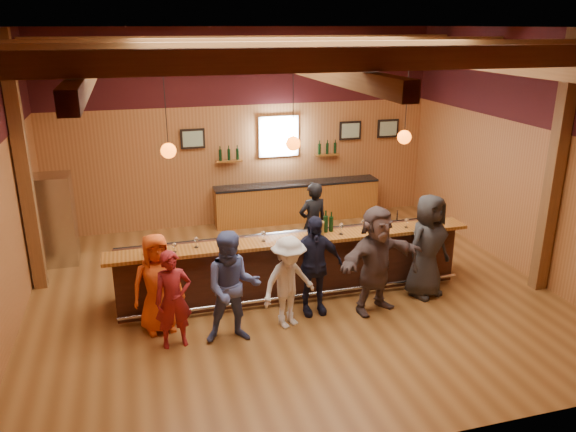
{
  "coord_description": "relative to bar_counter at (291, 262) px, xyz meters",
  "views": [
    {
      "loc": [
        -2.54,
        -8.67,
        4.55
      ],
      "look_at": [
        0.0,
        0.3,
        1.35
      ],
      "focal_mm": 35.0,
      "sensor_mm": 36.0,
      "label": 1
    }
  ],
  "objects": [
    {
      "name": "glass_b",
      "position": [
        -2.04,
        -0.39,
        0.7
      ],
      "size": [
        0.07,
        0.07,
        0.16
      ],
      "color": "silver",
      "rests_on": "bar_counter"
    },
    {
      "name": "customer_orange",
      "position": [
        -2.36,
        -0.8,
        0.27
      ],
      "size": [
        0.85,
        0.63,
        1.59
      ],
      "primitive_type": "imported",
      "rotation": [
        0.0,
        0.0,
        0.18
      ],
      "color": "#D34A13",
      "rests_on": "ground"
    },
    {
      "name": "customer_redvest",
      "position": [
        -2.17,
        -1.32,
        0.23
      ],
      "size": [
        0.58,
        0.41,
        1.5
      ],
      "primitive_type": "imported",
      "rotation": [
        0.0,
        0.0,
        0.1
      ],
      "color": "maroon",
      "rests_on": "ground"
    },
    {
      "name": "glass_e",
      "position": [
        -0.57,
        -0.31,
        0.72
      ],
      "size": [
        0.08,
        0.08,
        0.18
      ],
      "color": "silver",
      "rests_on": "bar_counter"
    },
    {
      "name": "room",
      "position": [
        -0.02,
        -0.09,
        2.69
      ],
      "size": [
        9.04,
        9.0,
        4.52
      ],
      "color": "brown",
      "rests_on": "ground"
    },
    {
      "name": "bar_counter",
      "position": [
        0.0,
        0.0,
        0.0
      ],
      "size": [
        6.3,
        1.07,
        1.11
      ],
      "color": "black",
      "rests_on": "ground"
    },
    {
      "name": "pendant_lights",
      "position": [
        -0.02,
        -0.15,
        2.19
      ],
      "size": [
        4.24,
        0.24,
        1.37
      ],
      "color": "black",
      "rests_on": "room"
    },
    {
      "name": "customer_dark",
      "position": [
        2.21,
        -0.84,
        0.4
      ],
      "size": [
        1.05,
        0.86,
        1.85
      ],
      "primitive_type": "imported",
      "rotation": [
        0.0,
        0.0,
        0.35
      ],
      "color": "#262629",
      "rests_on": "ground"
    },
    {
      "name": "glass_h",
      "position": [
        2.03,
        -0.35,
        0.71
      ],
      "size": [
        0.08,
        0.08,
        0.17
      ],
      "color": "silver",
      "rests_on": "bar_counter"
    },
    {
      "name": "back_bar_cabinet",
      "position": [
        1.18,
        3.57,
        -0.05
      ],
      "size": [
        4.0,
        0.52,
        0.95
      ],
      "color": "brown",
      "rests_on": "ground"
    },
    {
      "name": "customer_brown",
      "position": [
        1.12,
        -1.12,
        0.39
      ],
      "size": [
        1.77,
        1.03,
        1.82
      ],
      "primitive_type": "imported",
      "rotation": [
        0.0,
        0.0,
        0.31
      ],
      "color": "#544343",
      "rests_on": "ground"
    },
    {
      "name": "ice_bucket",
      "position": [
        0.38,
        -0.3,
        0.71
      ],
      "size": [
        0.22,
        0.22,
        0.24
      ],
      "primitive_type": "cylinder",
      "color": "brown",
      "rests_on": "bar_counter"
    },
    {
      "name": "bottle_a",
      "position": [
        0.57,
        -0.18,
        0.74
      ],
      "size": [
        0.08,
        0.08,
        0.39
      ],
      "color": "black",
      "rests_on": "bar_counter"
    },
    {
      "name": "glass_c",
      "position": [
        -1.69,
        -0.28,
        0.72
      ],
      "size": [
        0.08,
        0.08,
        0.18
      ],
      "color": "silver",
      "rests_on": "bar_counter"
    },
    {
      "name": "framed_pictures",
      "position": [
        1.65,
        3.79,
        1.58
      ],
      "size": [
        5.35,
        0.05,
        0.45
      ],
      "color": "black",
      "rests_on": "room"
    },
    {
      "name": "glass_f",
      "position": [
        0.79,
        -0.36,
        0.73
      ],
      "size": [
        0.09,
        0.09,
        0.2
      ],
      "color": "silver",
      "rests_on": "bar_counter"
    },
    {
      "name": "customer_navy",
      "position": [
        0.1,
        -0.91,
        0.32
      ],
      "size": [
        1.0,
        0.43,
        1.69
      ],
      "primitive_type": "imported",
      "rotation": [
        0.0,
        0.0,
        -0.02
      ],
      "color": "black",
      "rests_on": "ground"
    },
    {
      "name": "stainless_fridge",
      "position": [
        -4.12,
        2.45,
        0.38
      ],
      "size": [
        0.7,
        0.7,
        1.8
      ],
      "primitive_type": "cube",
      "color": "silver",
      "rests_on": "ground"
    },
    {
      "name": "glass_a",
      "position": [
        -2.51,
        -0.36,
        0.71
      ],
      "size": [
        0.07,
        0.07,
        0.17
      ],
      "color": "silver",
      "rests_on": "bar_counter"
    },
    {
      "name": "glass_d",
      "position": [
        -1.04,
        -0.35,
        0.73
      ],
      "size": [
        0.09,
        0.09,
        0.19
      ],
      "color": "silver",
      "rests_on": "bar_counter"
    },
    {
      "name": "wine_shelves",
      "position": [
        0.78,
        3.73,
        1.1
      ],
      "size": [
        3.0,
        0.18,
        0.3
      ],
      "color": "brown",
      "rests_on": "room"
    },
    {
      "name": "customer_denim",
      "position": [
        -1.31,
        -1.42,
        0.35
      ],
      "size": [
        0.91,
        0.74,
        1.74
      ],
      "primitive_type": "imported",
      "rotation": [
        0.0,
        0.0,
        -0.11
      ],
      "color": "#46548D",
      "rests_on": "ground"
    },
    {
      "name": "bartender",
      "position": [
        0.74,
        1.02,
        0.31
      ],
      "size": [
        0.67,
        0.51,
        1.67
      ],
      "primitive_type": "imported",
      "rotation": [
        0.0,
        0.0,
        3.33
      ],
      "color": "black",
      "rests_on": "ground"
    },
    {
      "name": "window",
      "position": [
        0.78,
        3.8,
        1.53
      ],
      "size": [
        0.95,
        0.09,
        0.95
      ],
      "color": "silver",
      "rests_on": "room"
    },
    {
      "name": "bottle_b",
      "position": [
        0.68,
        -0.17,
        0.73
      ],
      "size": [
        0.08,
        0.08,
        0.36
      ],
      "color": "black",
      "rests_on": "bar_counter"
    },
    {
      "name": "glass_g",
      "position": [
        1.25,
        -0.27,
        0.73
      ],
      "size": [
        0.09,
        0.09,
        0.2
      ],
      "color": "silver",
      "rests_on": "bar_counter"
    },
    {
      "name": "customer_white",
      "position": [
        -0.4,
        -1.22,
        0.23
      ],
      "size": [
        1.11,
        0.89,
        1.5
      ],
      "primitive_type": "imported",
      "rotation": [
        0.0,
        0.0,
        0.4
      ],
      "color": "silver",
      "rests_on": "ground"
    }
  ]
}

